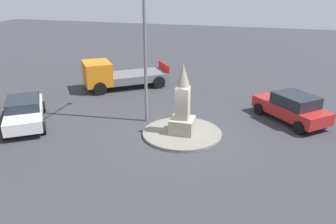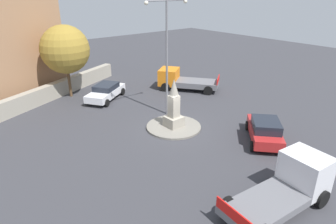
# 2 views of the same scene
# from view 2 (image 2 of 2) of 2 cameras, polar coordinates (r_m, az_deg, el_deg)

# --- Properties ---
(ground_plane) EXTENTS (80.00, 80.00, 0.00)m
(ground_plane) POSITION_cam_2_polar(r_m,az_deg,el_deg) (21.01, 1.09, -3.01)
(ground_plane) COLOR #38383D
(traffic_island) EXTENTS (3.86, 3.86, 0.14)m
(traffic_island) POSITION_cam_2_polar(r_m,az_deg,el_deg) (20.98, 1.09, -2.84)
(traffic_island) COLOR gray
(traffic_island) RESTS_ON ground
(monument) EXTENTS (1.11, 1.11, 3.43)m
(monument) POSITION_cam_2_polar(r_m,az_deg,el_deg) (20.40, 1.12, 0.78)
(monument) COLOR #9E9687
(monument) RESTS_ON traffic_island
(streetlamp) EXTENTS (3.71, 0.28, 8.85)m
(streetlamp) POSITION_cam_2_polar(r_m,az_deg,el_deg) (21.73, -0.23, 12.60)
(streetlamp) COLOR slate
(streetlamp) RESTS_ON ground
(car_red_waiting) EXTENTS (4.24, 4.09, 1.53)m
(car_red_waiting) POSITION_cam_2_polar(r_m,az_deg,el_deg) (19.86, 18.15, -3.31)
(car_red_waiting) COLOR #B22323
(car_red_waiting) RESTS_ON ground
(car_white_near_island) EXTENTS (4.64, 3.91, 1.37)m
(car_white_near_island) POSITION_cam_2_polar(r_m,az_deg,el_deg) (26.64, -11.90, 3.89)
(car_white_near_island) COLOR silver
(car_white_near_island) RESTS_ON ground
(truck_orange_passing) EXTENTS (5.06, 5.81, 1.94)m
(truck_orange_passing) POSITION_cam_2_polar(r_m,az_deg,el_deg) (28.77, 2.75, 6.19)
(truck_orange_passing) COLOR orange
(truck_orange_passing) RESTS_ON ground
(truck_white_approaching) EXTENTS (5.55, 2.75, 2.20)m
(truck_white_approaching) POSITION_cam_2_polar(r_m,az_deg,el_deg) (14.73, 22.51, -12.74)
(truck_white_approaching) COLOR silver
(truck_white_approaching) RESTS_ON ground
(stone_boundary_wall) EXTENTS (16.72, 8.25, 1.36)m
(stone_boundary_wall) POSITION_cam_2_polar(r_m,az_deg,el_deg) (27.72, -22.49, 3.26)
(stone_boundary_wall) COLOR #9E9687
(stone_boundary_wall) RESTS_ON ground
(tree_near_wall) EXTENTS (4.17, 4.17, 6.35)m
(tree_near_wall) POSITION_cam_2_polar(r_m,az_deg,el_deg) (27.41, -19.23, 11.31)
(tree_near_wall) COLOR brown
(tree_near_wall) RESTS_ON ground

